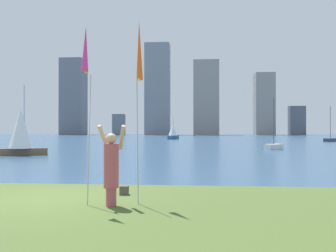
{
  "coord_description": "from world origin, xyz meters",
  "views": [
    {
      "loc": [
        3.95,
        -9.35,
        1.76
      ],
      "look_at": [
        1.91,
        14.7,
        1.95
      ],
      "focal_mm": 39.93,
      "sensor_mm": 36.0,
      "label": 1
    }
  ],
  "objects_px": {
    "sailboat_2": "(21,131)",
    "sailboat_7": "(330,140)",
    "person": "(111,166)",
    "sailboat_3": "(173,132)",
    "sailboat_1": "(274,146)",
    "bag": "(124,190)",
    "kite_flag_left": "(86,54)",
    "kite_flag_right": "(139,55)"
  },
  "relations": [
    {
      "from": "person",
      "to": "sailboat_1",
      "type": "height_order",
      "value": "sailboat_1"
    },
    {
      "from": "person",
      "to": "sailboat_1",
      "type": "relative_size",
      "value": 0.42
    },
    {
      "from": "sailboat_7",
      "to": "bag",
      "type": "bearing_deg",
      "value": -114.79
    },
    {
      "from": "kite_flag_right",
      "to": "sailboat_3",
      "type": "distance_m",
      "value": 54.91
    },
    {
      "from": "kite_flag_right",
      "to": "sailboat_7",
      "type": "relative_size",
      "value": 0.88
    },
    {
      "from": "person",
      "to": "sailboat_7",
      "type": "height_order",
      "value": "sailboat_7"
    },
    {
      "from": "sailboat_1",
      "to": "sailboat_3",
      "type": "distance_m",
      "value": 33.01
    },
    {
      "from": "kite_flag_right",
      "to": "sailboat_2",
      "type": "distance_m",
      "value": 18.36
    },
    {
      "from": "sailboat_2",
      "to": "person",
      "type": "bearing_deg",
      "value": -57.59
    },
    {
      "from": "bag",
      "to": "sailboat_7",
      "type": "xyz_separation_m",
      "value": [
        20.0,
        43.3,
        0.17
      ]
    },
    {
      "from": "kite_flag_left",
      "to": "sailboat_2",
      "type": "height_order",
      "value": "sailboat_2"
    },
    {
      "from": "sailboat_2",
      "to": "sailboat_7",
      "type": "relative_size",
      "value": 0.95
    },
    {
      "from": "person",
      "to": "sailboat_1",
      "type": "distance_m",
      "value": 25.44
    },
    {
      "from": "kite_flag_left",
      "to": "sailboat_2",
      "type": "xyz_separation_m",
      "value": [
        -9.23,
        15.54,
        -1.83
      ]
    },
    {
      "from": "sailboat_2",
      "to": "sailboat_7",
      "type": "xyz_separation_m",
      "value": [
        29.8,
        29.33,
        -1.34
      ]
    },
    {
      "from": "kite_flag_left",
      "to": "sailboat_7",
      "type": "height_order",
      "value": "sailboat_7"
    },
    {
      "from": "person",
      "to": "sailboat_7",
      "type": "xyz_separation_m",
      "value": [
        20.0,
        44.77,
        -0.62
      ]
    },
    {
      "from": "person",
      "to": "sailboat_7",
      "type": "relative_size",
      "value": 0.38
    },
    {
      "from": "kite_flag_left",
      "to": "sailboat_7",
      "type": "xyz_separation_m",
      "value": [
        20.57,
        44.87,
        -3.17
      ]
    },
    {
      "from": "bag",
      "to": "sailboat_3",
      "type": "height_order",
      "value": "sailboat_3"
    },
    {
      "from": "sailboat_7",
      "to": "kite_flag_left",
      "type": "bearing_deg",
      "value": -114.63
    },
    {
      "from": "kite_flag_left",
      "to": "sailboat_3",
      "type": "height_order",
      "value": "kite_flag_left"
    },
    {
      "from": "sailboat_1",
      "to": "sailboat_2",
      "type": "bearing_deg",
      "value": -154.62
    },
    {
      "from": "person",
      "to": "kite_flag_right",
      "type": "height_order",
      "value": "kite_flag_right"
    },
    {
      "from": "sailboat_1",
      "to": "sailboat_3",
      "type": "bearing_deg",
      "value": 109.21
    },
    {
      "from": "person",
      "to": "bag",
      "type": "relative_size",
      "value": 7.88
    },
    {
      "from": "kite_flag_left",
      "to": "sailboat_2",
      "type": "bearing_deg",
      "value": 120.71
    },
    {
      "from": "person",
      "to": "sailboat_7",
      "type": "distance_m",
      "value": 49.04
    },
    {
      "from": "kite_flag_right",
      "to": "sailboat_3",
      "type": "height_order",
      "value": "kite_flag_right"
    },
    {
      "from": "bag",
      "to": "person",
      "type": "bearing_deg",
      "value": -89.94
    },
    {
      "from": "sailboat_3",
      "to": "bag",
      "type": "bearing_deg",
      "value": -87.28
    },
    {
      "from": "person",
      "to": "sailboat_7",
      "type": "bearing_deg",
      "value": 79.92
    },
    {
      "from": "kite_flag_right",
      "to": "sailboat_7",
      "type": "distance_m",
      "value": 48.52
    },
    {
      "from": "kite_flag_left",
      "to": "sailboat_7",
      "type": "bearing_deg",
      "value": 65.37
    },
    {
      "from": "bag",
      "to": "sailboat_7",
      "type": "distance_m",
      "value": 47.7
    },
    {
      "from": "sailboat_1",
      "to": "sailboat_7",
      "type": "bearing_deg",
      "value": 60.58
    },
    {
      "from": "sailboat_2",
      "to": "kite_flag_right",
      "type": "bearing_deg",
      "value": -55.34
    },
    {
      "from": "person",
      "to": "sailboat_3",
      "type": "height_order",
      "value": "sailboat_3"
    },
    {
      "from": "sailboat_2",
      "to": "sailboat_3",
      "type": "bearing_deg",
      "value": 79.66
    },
    {
      "from": "kite_flag_left",
      "to": "sailboat_3",
      "type": "relative_size",
      "value": 1.19
    },
    {
      "from": "sailboat_2",
      "to": "sailboat_3",
      "type": "xyz_separation_m",
      "value": [
        7.25,
        39.75,
        -0.38
      ]
    },
    {
      "from": "sailboat_3",
      "to": "sailboat_7",
      "type": "relative_size",
      "value": 0.7
    }
  ]
}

